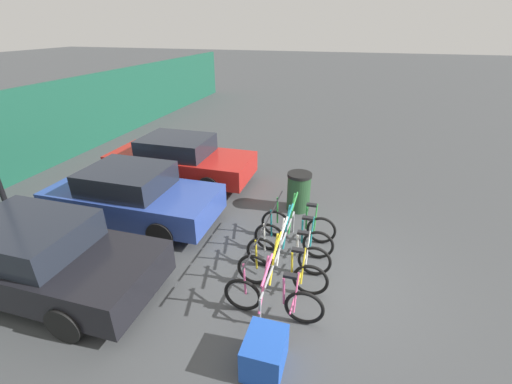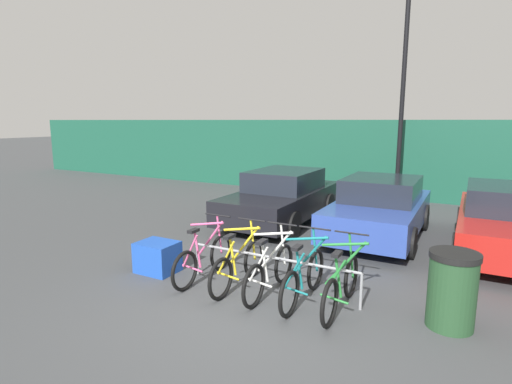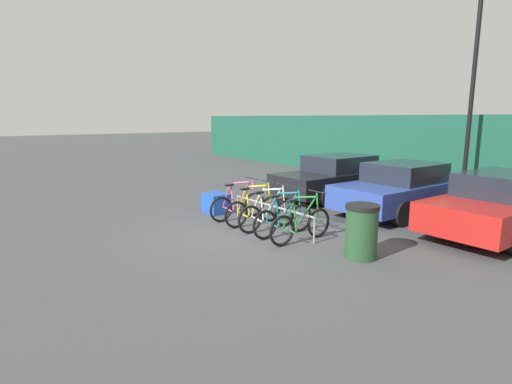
% 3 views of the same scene
% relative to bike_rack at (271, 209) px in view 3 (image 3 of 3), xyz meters
% --- Properties ---
extents(ground_plane, '(120.00, 120.00, 0.00)m').
position_rel_bike_rack_xyz_m(ground_plane, '(0.02, -0.68, -0.47)').
color(ground_plane, '#424447').
extents(hoarding_wall, '(36.00, 0.16, 2.72)m').
position_rel_bike_rack_xyz_m(hoarding_wall, '(0.02, 8.82, 0.89)').
color(hoarding_wall, '#19513D').
rests_on(hoarding_wall, ground).
extents(bike_rack, '(2.95, 0.04, 0.57)m').
position_rel_bike_rack_xyz_m(bike_rack, '(0.00, 0.00, 0.00)').
color(bike_rack, gray).
rests_on(bike_rack, ground).
extents(bicycle_pink, '(0.68, 1.71, 1.05)m').
position_rel_bike_rack_xyz_m(bicycle_pink, '(-1.20, -0.15, -0.10)').
color(bicycle_pink, black).
rests_on(bicycle_pink, ground).
extents(bicycle_yellow, '(0.68, 1.71, 1.05)m').
position_rel_bike_rack_xyz_m(bicycle_yellow, '(-0.51, -0.15, -0.10)').
color(bicycle_yellow, black).
rests_on(bicycle_yellow, ground).
extents(bicycle_white, '(0.68, 1.71, 1.05)m').
position_rel_bike_rack_xyz_m(bicycle_white, '(0.06, -0.15, -0.10)').
color(bicycle_white, black).
rests_on(bicycle_white, ground).
extents(bicycle_teal, '(0.68, 1.71, 1.05)m').
position_rel_bike_rack_xyz_m(bicycle_teal, '(0.62, -0.15, -0.10)').
color(bicycle_teal, black).
rests_on(bicycle_teal, ground).
extents(bicycle_green, '(0.68, 1.71, 1.05)m').
position_rel_bike_rack_xyz_m(bicycle_green, '(1.20, -0.15, -0.10)').
color(bicycle_green, black).
rests_on(bicycle_green, ground).
extents(car_black, '(1.91, 4.44, 1.40)m').
position_rel_bike_rack_xyz_m(car_black, '(-1.68, 4.11, 0.22)').
color(car_black, black).
rests_on(car_black, ground).
extents(car_blue, '(1.91, 4.11, 1.40)m').
position_rel_bike_rack_xyz_m(car_blue, '(0.91, 3.88, 0.22)').
color(car_blue, '#2D479E').
rests_on(car_blue, ground).
extents(car_red, '(1.91, 4.37, 1.40)m').
position_rel_bike_rack_xyz_m(car_red, '(3.46, 3.92, 0.22)').
color(car_red, red).
rests_on(car_red, ground).
extents(lamp_post, '(0.24, 0.44, 7.38)m').
position_rel_bike_rack_xyz_m(lamp_post, '(0.65, 7.83, 3.58)').
color(lamp_post, black).
rests_on(lamp_post, ground).
extents(trash_bin, '(0.63, 0.63, 1.03)m').
position_rel_bike_rack_xyz_m(trash_bin, '(2.61, 0.08, 0.04)').
color(trash_bin, '#234728').
rests_on(trash_bin, ground).
extents(cargo_crate, '(0.70, 0.56, 0.55)m').
position_rel_bike_rack_xyz_m(cargo_crate, '(-2.15, -0.27, -0.20)').
color(cargo_crate, blue).
rests_on(cargo_crate, ground).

